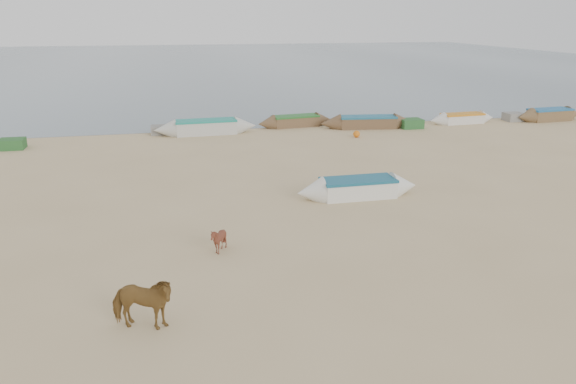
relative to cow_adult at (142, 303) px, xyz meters
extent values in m
plane|color=tan|center=(5.38, 3.32, -0.72)|extent=(140.00, 140.00, 0.00)
plane|color=slate|center=(5.38, 85.32, -0.71)|extent=(160.00, 160.00, 0.00)
imported|color=brown|center=(0.00, 0.00, 0.00)|extent=(1.86, 1.29, 1.44)
imported|color=#5E2C1D|center=(2.35, 4.38, -0.26)|extent=(1.01, 0.95, 0.91)
cube|color=#2A5D2A|center=(-7.99, 22.30, -0.42)|extent=(1.40, 1.20, 0.60)
sphere|color=orange|center=(12.99, 20.96, -0.50)|extent=(0.44, 0.44, 0.44)
cube|color=slate|center=(0.58, 24.83, -0.44)|extent=(1.20, 1.10, 0.56)
cube|color=#2B602E|center=(17.78, 23.15, -0.40)|extent=(1.50, 1.20, 0.64)
cube|color=gray|center=(26.48, 24.07, -0.42)|extent=(1.30, 1.20, 0.60)
camera|label=1|loc=(0.82, -12.96, 6.84)|focal=35.00mm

